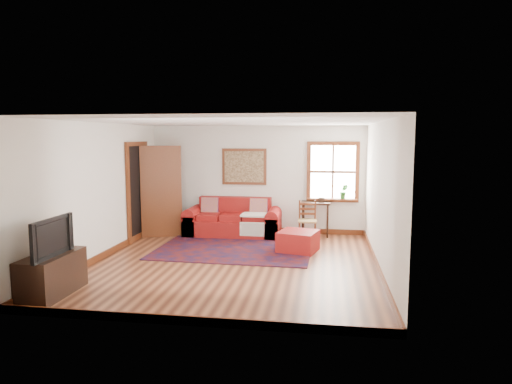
% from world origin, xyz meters
% --- Properties ---
extents(ground, '(5.50, 5.50, 0.00)m').
position_xyz_m(ground, '(0.00, 0.00, 0.00)').
color(ground, '#492113').
rests_on(ground, ground).
extents(room_envelope, '(5.04, 5.54, 2.52)m').
position_xyz_m(room_envelope, '(0.00, 0.02, 1.65)').
color(room_envelope, silver).
rests_on(room_envelope, ground).
extents(window, '(1.18, 0.20, 1.38)m').
position_xyz_m(window, '(1.78, 2.70, 1.31)').
color(window, white).
rests_on(window, ground).
extents(doorway, '(0.89, 1.08, 2.14)m').
position_xyz_m(doorway, '(-2.21, 1.78, 1.07)').
color(doorway, black).
rests_on(doorway, ground).
extents(framed_artwork, '(1.05, 0.07, 0.85)m').
position_xyz_m(framed_artwork, '(-0.30, 2.71, 1.55)').
color(framed_artwork, '#602C14').
rests_on(framed_artwork, ground).
extents(persian_rug, '(3.12, 2.52, 0.02)m').
position_xyz_m(persian_rug, '(-0.19, 1.11, 0.01)').
color(persian_rug, '#4F0F0B').
rests_on(persian_rug, ground).
extents(red_leather_sofa, '(2.17, 0.90, 0.85)m').
position_xyz_m(red_leather_sofa, '(-0.49, 2.33, 0.28)').
color(red_leather_sofa, maroon).
rests_on(red_leather_sofa, ground).
extents(red_ottoman, '(0.86, 0.86, 0.40)m').
position_xyz_m(red_ottoman, '(1.07, 1.03, 0.20)').
color(red_ottoman, maroon).
rests_on(red_ottoman, ground).
extents(side_table, '(0.65, 0.49, 0.78)m').
position_xyz_m(side_table, '(1.37, 2.53, 0.66)').
color(side_table, black).
rests_on(side_table, ground).
extents(ladder_back_chair, '(0.42, 0.40, 0.86)m').
position_xyz_m(ladder_back_chair, '(1.21, 2.08, 0.46)').
color(ladder_back_chair, tan).
rests_on(ladder_back_chair, ground).
extents(media_cabinet, '(0.48, 1.08, 0.59)m').
position_xyz_m(media_cabinet, '(-2.24, -1.99, 0.30)').
color(media_cabinet, black).
rests_on(media_cabinet, ground).
extents(television, '(0.12, 0.95, 0.55)m').
position_xyz_m(television, '(-2.22, -2.10, 0.87)').
color(television, black).
rests_on(television, media_cabinet).
extents(candle_hurricane, '(0.12, 0.12, 0.18)m').
position_xyz_m(candle_hurricane, '(-2.19, -1.64, 0.68)').
color(candle_hurricane, silver).
rests_on(candle_hurricane, media_cabinet).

